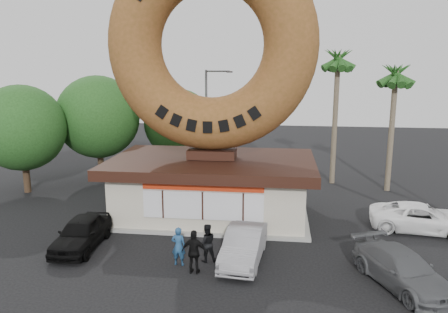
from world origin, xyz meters
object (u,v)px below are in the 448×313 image
street_lamp (208,116)px  person_right (194,252)px  giant_donut (211,45)px  car_black (81,233)px  person_center (207,243)px  car_grey (402,269)px  car_white (422,218)px  car_silver (244,245)px  donut_shop (212,185)px  person_left (179,246)px

street_lamp → person_right: (2.22, -17.08, -3.57)m
giant_donut → car_black: 11.41m
street_lamp → person_center: 16.53m
car_grey → car_white: (2.51, 6.07, 0.02)m
street_lamp → car_silver: 16.64m
street_lamp → car_black: size_ratio=1.87×
donut_shop → giant_donut: (0.00, 0.02, 7.60)m
giant_donut → person_center: bearing=-83.5°
street_lamp → car_white: 17.32m
car_silver → car_white: car_silver is taller
car_white → giant_donut: bearing=92.4°
person_right → car_white: size_ratio=0.36×
person_left → car_black: person_left is taller
car_grey → street_lamp: bearing=97.1°
giant_donut → person_right: giant_donut is taller
giant_donut → car_black: size_ratio=2.60×
donut_shop → car_grey: donut_shop is taller
donut_shop → street_lamp: (-1.86, 10.02, 2.72)m
person_left → person_center: bearing=-152.7°
person_right → car_grey: person_right is taller
person_center → person_right: size_ratio=0.92×
street_lamp → person_left: bearing=-85.1°
car_white → donut_shop: bearing=92.5°
giant_donut → street_lamp: 11.28m
person_center → donut_shop: bearing=-102.5°
giant_donut → car_silver: 10.59m
donut_shop → giant_donut: bearing=90.0°
person_left → person_right: person_right is taller
donut_shop → person_center: size_ratio=6.65×
person_left → car_white: bearing=-151.2°
car_black → car_grey: car_black is taller
donut_shop → person_center: donut_shop is taller
person_right → car_silver: size_ratio=0.42×
street_lamp → person_center: size_ratio=4.75×
person_left → car_black: (-4.87, 1.18, -0.11)m
street_lamp → car_white: bearing=-40.7°
person_left → person_right: (0.81, -0.66, 0.08)m
car_silver → car_grey: (6.19, -1.41, -0.04)m
car_black → car_grey: bearing=-9.6°
street_lamp → car_silver: size_ratio=1.83×
giant_donut → donut_shop: bearing=-90.0°
car_grey → car_white: size_ratio=0.93×
car_silver → giant_donut: bearing=116.7°
person_right → car_silver: bearing=-138.7°
donut_shop → person_right: bearing=-87.0°
person_right → car_grey: bearing=-175.4°
donut_shop → car_silver: (2.26, -5.66, -1.05)m
person_right → car_black: size_ratio=0.43×
car_silver → donut_shop: bearing=116.8°
street_lamp → person_right: 17.59m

